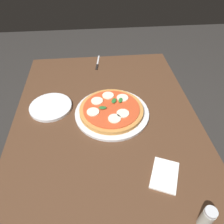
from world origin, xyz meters
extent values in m
plane|color=#2D2B28|center=(0.00, 0.00, 0.00)|extent=(6.00, 6.00, 0.00)
cube|color=#4C301E|center=(0.00, 0.00, 0.73)|extent=(1.30, 0.84, 0.04)
cube|color=#4C301E|center=(0.57, -0.34, 0.36)|extent=(0.07, 0.07, 0.71)
cube|color=#4C301E|center=(0.57, 0.34, 0.36)|extent=(0.07, 0.07, 0.71)
cylinder|color=silver|center=(0.10, -0.03, 0.76)|extent=(0.34, 0.34, 0.01)
cylinder|color=#C6843F|center=(0.11, -0.03, 0.77)|extent=(0.30, 0.30, 0.02)
cylinder|color=#CC4723|center=(0.11, -0.03, 0.78)|extent=(0.26, 0.26, 0.00)
cylinder|color=#F4EACC|center=(0.20, -0.02, 0.79)|extent=(0.06, 0.06, 0.00)
cylinder|color=#F4EACC|center=(0.16, 0.04, 0.79)|extent=(0.06, 0.06, 0.00)
cylinder|color=#F4EACC|center=(0.09, 0.06, 0.79)|extent=(0.06, 0.06, 0.00)
cylinder|color=#F4EACC|center=(0.03, -0.03, 0.79)|extent=(0.06, 0.06, 0.00)
cylinder|color=#F4EACC|center=(0.06, -0.07, 0.79)|extent=(0.06, 0.06, 0.00)
cylinder|color=#F4EACC|center=(0.17, -0.09, 0.79)|extent=(0.06, 0.06, 0.00)
ellipsoid|color=#286B2D|center=(0.10, 0.01, 0.79)|extent=(0.02, 0.04, 0.00)
ellipsoid|color=#286B2D|center=(0.15, -0.04, 0.79)|extent=(0.04, 0.03, 0.00)
ellipsoid|color=#286B2D|center=(0.15, -0.07, 0.79)|extent=(0.04, 0.03, 0.00)
cylinder|color=white|center=(0.17, 0.26, 0.76)|extent=(0.20, 0.20, 0.01)
cube|color=white|center=(-0.24, -0.19, 0.76)|extent=(0.16, 0.13, 0.01)
cube|color=black|center=(0.52, 0.02, 0.75)|extent=(0.06, 0.02, 0.01)
cube|color=silver|center=(0.60, 0.01, 0.75)|extent=(0.11, 0.02, 0.00)
cylinder|color=#B2B7AD|center=(-0.41, -0.26, 0.79)|extent=(0.04, 0.04, 0.08)
cylinder|color=silver|center=(-0.41, -0.26, 0.84)|extent=(0.04, 0.04, 0.01)
camera|label=1|loc=(-0.63, 0.04, 1.44)|focal=34.56mm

